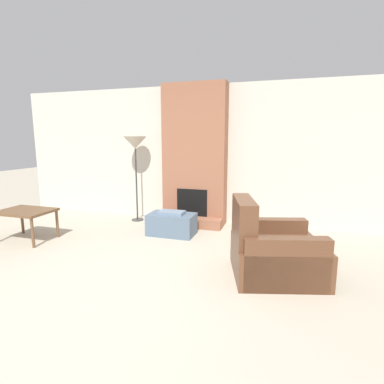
% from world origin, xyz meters
% --- Properties ---
extents(ground_plane, '(24.00, 24.00, 0.00)m').
position_xyz_m(ground_plane, '(0.00, 0.00, 0.00)').
color(ground_plane, '#B2A893').
extents(wall_back, '(7.78, 0.06, 2.60)m').
position_xyz_m(wall_back, '(0.00, 3.27, 1.30)').
color(wall_back, beige).
rests_on(wall_back, ground_plane).
extents(fireplace, '(1.19, 0.60, 2.60)m').
position_xyz_m(fireplace, '(0.00, 3.05, 1.24)').
color(fireplace, '#935B42').
rests_on(fireplace, ground_plane).
extents(ottoman, '(0.78, 0.46, 0.41)m').
position_xyz_m(ottoman, '(-0.15, 2.23, 0.19)').
color(ottoman, slate).
rests_on(ottoman, ground_plane).
extents(armchair, '(1.21, 1.14, 0.93)m').
position_xyz_m(armchair, '(1.51, 1.14, 0.28)').
color(armchair, brown).
rests_on(armchair, ground_plane).
extents(side_table, '(0.81, 0.59, 0.49)m').
position_xyz_m(side_table, '(-2.27, 1.29, 0.43)').
color(side_table, brown).
rests_on(side_table, ground_plane).
extents(floor_lamp_left, '(0.43, 0.43, 1.65)m').
position_xyz_m(floor_lamp_left, '(-1.14, 2.88, 1.48)').
color(floor_lamp_left, '#333333').
rests_on(floor_lamp_left, ground_plane).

